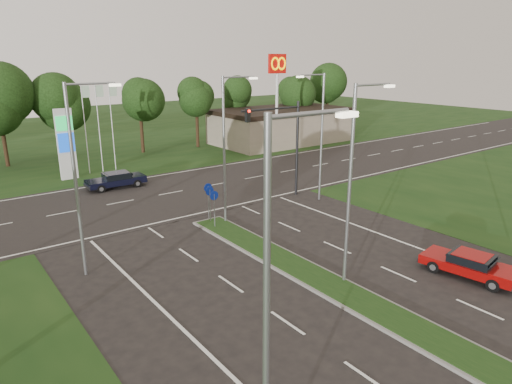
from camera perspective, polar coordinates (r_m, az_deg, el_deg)
ground at (r=18.41m, az=23.67°, el=-17.98°), size 160.00×160.00×0.00m
verge_far at (r=64.14m, az=-24.00°, el=6.05°), size 160.00×50.00×0.02m
cross_road at (r=35.24m, az=-12.05°, el=-0.41°), size 160.00×12.00×0.02m
median_kerb at (r=20.20m, az=13.64°, el=-13.51°), size 2.00×26.00×0.12m
commercial_building at (r=56.43m, az=3.14°, el=8.26°), size 16.00×9.00×4.00m
streetlight_median_near at (r=20.24m, az=12.08°, el=2.02°), size 2.53×0.22×9.00m
streetlight_median_far at (r=27.68m, az=-3.67°, el=6.17°), size 2.53×0.22×9.00m
streetlight_left_near at (r=10.08m, az=2.25°, el=-12.71°), size 2.53×0.22×9.00m
streetlight_left_far at (r=22.10m, az=-21.26°, el=2.46°), size 2.53×0.22×9.00m
streetlight_right_far at (r=32.54m, az=7.99°, el=7.59°), size 2.53×0.22×9.00m
traffic_signal at (r=32.99m, az=3.50°, el=7.09°), size 5.10×0.42×7.00m
median_signs at (r=28.29m, az=-5.68°, el=-0.67°), size 1.16×1.76×2.38m
gas_pylon at (r=41.68m, az=-22.42°, el=5.81°), size 5.80×1.26×8.00m
mcdonalds_sign at (r=50.25m, az=2.67°, el=14.12°), size 2.20×0.47×10.40m
treeline_far at (r=48.90m, az=-20.58°, el=11.71°), size 6.00×6.00×9.90m
red_sedan at (r=24.03m, az=25.14°, el=-8.17°), size 2.38×4.43×1.16m
navy_sedan at (r=38.02m, az=-17.09°, el=1.49°), size 4.57×2.03×1.24m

